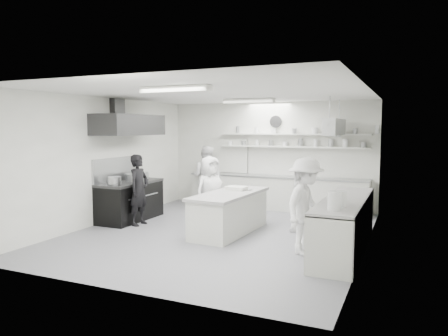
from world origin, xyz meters
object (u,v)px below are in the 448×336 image
at_px(right_counter, 344,226).
at_px(cook_stove, 139,190).
at_px(prep_island, 229,214).
at_px(back_counter, 276,193).
at_px(stove, 130,202).
at_px(cook_back, 206,177).

distance_m(right_counter, cook_stove, 4.74).
distance_m(right_counter, prep_island, 2.53).
relative_size(back_counter, prep_island, 2.22).
bearing_deg(stove, back_counter, 43.99).
bearing_deg(right_counter, cook_stove, 177.15).
relative_size(prep_island, cook_back, 1.28).
height_order(back_counter, cook_stove, cook_stove).
height_order(prep_island, cook_stove, cook_stove).
distance_m(prep_island, cook_stove, 2.27).
bearing_deg(right_counter, prep_island, 170.60).
distance_m(stove, prep_island, 2.76).
relative_size(back_counter, right_counter, 1.52).
relative_size(stove, prep_island, 0.80).
bearing_deg(back_counter, prep_island, -92.78).
relative_size(stove, cook_stove, 1.08).
distance_m(stove, cook_stove, 0.75).
distance_m(back_counter, cook_back, 2.04).
bearing_deg(cook_back, right_counter, 145.86).
bearing_deg(right_counter, back_counter, 124.65).
bearing_deg(back_counter, cook_stove, -126.86).
bearing_deg(right_counter, cook_back, 145.68).
distance_m(back_counter, right_counter, 4.13).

